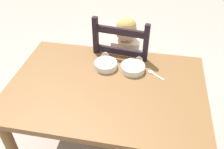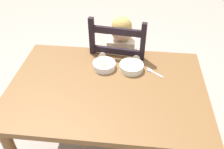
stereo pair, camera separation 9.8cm
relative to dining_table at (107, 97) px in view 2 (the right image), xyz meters
name	(u,v)px [view 2 (the right image)]	position (x,y,z in m)	size (l,w,h in m)	color
dining_table	(107,97)	(0.00, 0.00, 0.00)	(1.29, 0.88, 0.73)	brown
dining_chair	(120,70)	(0.05, 0.48, -0.14)	(0.46, 0.46, 1.02)	black
child_figure	(121,55)	(0.05, 0.48, 0.02)	(0.32, 0.31, 0.97)	beige
bowl_of_peas	(131,67)	(0.15, 0.19, 0.13)	(0.17, 0.17, 0.05)	white
bowl_of_carrots	(104,65)	(-0.04, 0.19, 0.13)	(0.16, 0.16, 0.05)	white
spoon	(152,71)	(0.29, 0.18, 0.11)	(0.12, 0.10, 0.01)	silver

